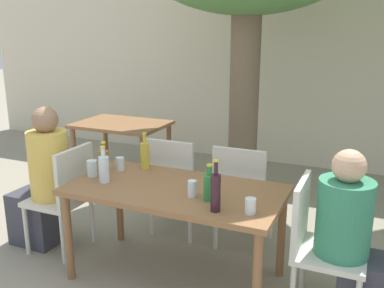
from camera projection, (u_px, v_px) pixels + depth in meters
The scene contains 19 objects.
ground_plane at pixel (176, 276), 3.25m from camera, with size 30.00×30.00×0.00m, color gray.
cafe_building_wall at pixel (280, 61), 5.71m from camera, with size 10.00×0.08×2.80m.
dining_table_front at pixel (175, 198), 3.09m from camera, with size 1.55×0.80×0.72m.
dining_table_back at pixel (122, 131), 5.20m from camera, with size 1.08×0.77×0.72m.
patio_chair_0 at pixel (66, 193), 3.51m from camera, with size 0.44×0.44×0.91m.
patio_chair_1 at pixel (317, 240), 2.73m from camera, with size 0.44×0.44×0.91m.
patio_chair_2 at pixel (175, 181), 3.80m from camera, with size 0.44×0.44×0.91m.
patio_chair_3 at pixel (242, 191), 3.56m from camera, with size 0.44×0.44×0.91m.
person_seated_0 at pixel (43, 186), 3.60m from camera, with size 0.56×0.33×1.22m.
person_seated_1 at pixel (357, 250), 2.64m from camera, with size 0.57×0.33×1.14m.
green_bottle_0 at pixel (210, 186), 2.82m from camera, with size 0.08×0.08×0.25m.
oil_cruet_1 at pixel (145, 155), 3.46m from camera, with size 0.07×0.07×0.30m.
wine_bottle_2 at pixel (216, 191), 2.64m from camera, with size 0.06×0.06×0.34m.
water_bottle_3 at pixel (104, 168), 3.15m from camera, with size 0.08×0.08×0.28m.
amber_bottle_4 at pixel (104, 161), 3.36m from camera, with size 0.08×0.08×0.25m.
drinking_glass_0 at pixel (192, 189), 2.89m from camera, with size 0.06×0.06×0.11m.
drinking_glass_1 at pixel (120, 164), 3.43m from camera, with size 0.07×0.07×0.11m.
drinking_glass_2 at pixel (250, 206), 2.62m from camera, with size 0.07×0.07×0.10m.
drinking_glass_3 at pixel (92, 168), 3.29m from camera, with size 0.08×0.08×0.13m.
Camera 1 is at (1.27, -2.58, 1.82)m, focal length 40.00 mm.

